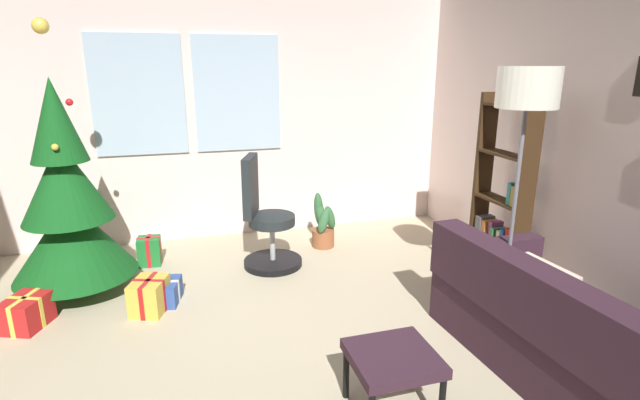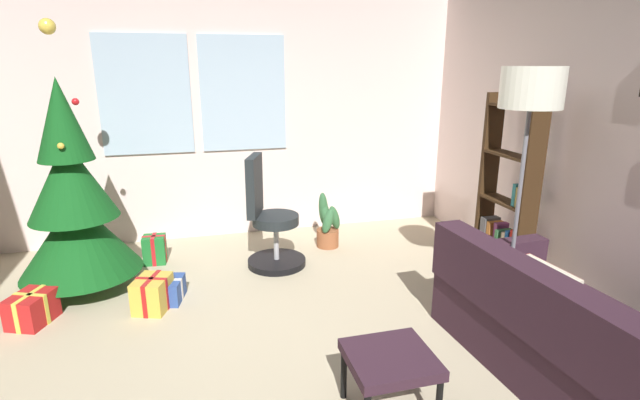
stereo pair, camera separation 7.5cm
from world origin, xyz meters
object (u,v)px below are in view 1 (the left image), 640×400
holiday_tree (68,208)px  floor_lamp (527,102)px  gift_box_red (26,312)px  gift_box_green (150,251)px  gift_box_blue (164,292)px  office_chair (265,224)px  gift_box_gold (150,296)px  potted_plant (323,225)px  couch (607,346)px  footstool (393,362)px  bookshelf (502,196)px

holiday_tree → floor_lamp: holiday_tree is taller
gift_box_red → gift_box_green: bearing=49.2°
gift_box_blue → office_chair: 1.11m
gift_box_green → gift_box_gold: bearing=-87.5°
office_chair → potted_plant: bearing=27.1°
holiday_tree → gift_box_gold: (0.60, -0.53, -0.62)m
couch → office_chair: 2.86m
couch → gift_box_red: bearing=153.7°
footstool → gift_box_blue: size_ratio=1.38×
footstool → holiday_tree: holiday_tree is taller
bookshelf → footstool: bearing=-139.8°
gift_box_gold → holiday_tree: bearing=138.2°
gift_box_gold → floor_lamp: 3.15m
footstool → gift_box_blue: 2.12m
gift_box_gold → floor_lamp: size_ratio=0.20×
gift_box_red → office_chair: office_chair is taller
floor_lamp → gift_box_blue: bearing=159.6°
office_chair → potted_plant: size_ratio=1.90×
office_chair → potted_plant: 0.78m
gift_box_red → office_chair: 2.02m
gift_box_blue → floor_lamp: 3.11m
gift_box_red → gift_box_green: gift_box_green is taller
couch → gift_box_red: couch is taller
holiday_tree → gift_box_gold: size_ratio=6.04×
footstool → gift_box_red: (-2.20, 1.59, -0.21)m
office_chair → potted_plant: office_chair is taller
gift_box_green → potted_plant: size_ratio=0.50×
gift_box_red → gift_box_blue: bearing=6.6°
bookshelf → floor_lamp: floor_lamp is taller
couch → gift_box_gold: bearing=147.0°
gift_box_blue → gift_box_gold: bearing=-131.4°
gift_box_red → holiday_tree: bearing=63.2°
gift_box_blue → bookshelf: bookshelf is taller
office_chair → couch: bearing=-55.4°
floor_lamp → office_chair: bearing=138.1°
holiday_tree → bookshelf: holiday_tree is taller
footstool → gift_box_red: size_ratio=1.19×
holiday_tree → gift_box_green: bearing=37.6°
couch → bookshelf: bookshelf is taller
bookshelf → floor_lamp: 1.24m
gift_box_gold → gift_box_blue: bearing=48.6°
gift_box_red → floor_lamp: 3.91m
gift_box_red → gift_box_gold: (0.86, -0.01, 0.01)m
gift_box_red → bookshelf: bookshelf is taller
gift_box_red → floor_lamp: bearing=-13.3°
holiday_tree → gift_box_red: bearing=-116.8°
couch → potted_plant: bearing=109.4°
footstool → gift_box_gold: size_ratio=1.26×
gift_box_gold → gift_box_blue: (0.11, 0.12, -0.04)m
gift_box_red → potted_plant: (2.58, 0.95, 0.11)m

